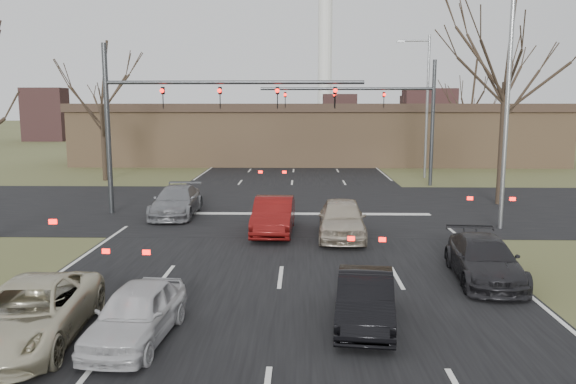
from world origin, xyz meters
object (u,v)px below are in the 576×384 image
streetlight_right_near (503,94)px  car_white_sedan (136,313)px  mast_arm_far (389,107)px  streetlight_right_far (425,99)px  car_grey_ahead (176,201)px  car_black_hatch (365,299)px  mast_arm_near (176,107)px  car_charcoal_sedan (484,260)px  car_red_ahead (274,216)px  building (317,133)px  car_silver_ahead (342,219)px  car_silver_suv (29,313)px

streetlight_right_near → car_white_sedan: size_ratio=2.73×
mast_arm_far → streetlight_right_far: 5.12m
car_grey_ahead → car_black_hatch: bearing=-61.1°
mast_arm_near → mast_arm_far: same height
mast_arm_far → car_grey_ahead: bearing=-137.4°
mast_arm_far → car_black_hatch: size_ratio=2.98×
car_white_sedan → car_grey_ahead: bearing=103.6°
car_white_sedan → mast_arm_near: bearing=103.2°
car_black_hatch → car_charcoal_sedan: bearing=47.9°
car_charcoal_sedan → streetlight_right_far: bearing=86.5°
streetlight_right_near → car_charcoal_sedan: bearing=-111.4°
streetlight_right_far → car_red_ahead: (-9.82, -18.02, -4.86)m
streetlight_right_near → car_charcoal_sedan: streetlight_right_near is taller
streetlight_right_near → car_black_hatch: bearing=-122.3°
building → car_silver_ahead: 29.81m
car_black_hatch → building: bearing=96.6°
car_silver_suv → car_silver_ahead: size_ratio=1.07×
mast_arm_far → car_grey_ahead: 16.11m
mast_arm_near → streetlight_right_near: 14.38m
car_charcoal_sedan → car_red_ahead: 8.92m
mast_arm_near → mast_arm_far: bearing=41.2°
car_white_sedan → car_grey_ahead: car_grey_ahead is taller
mast_arm_far → car_silver_ahead: (-3.97, -14.75, -4.25)m
car_white_sedan → car_black_hatch: car_white_sedan is taller
car_silver_suv → car_silver_ahead: car_silver_ahead is taller
car_charcoal_sedan → car_red_ahead: bearing=141.4°
car_silver_ahead → car_silver_suv: bearing=-124.3°
streetlight_right_near → car_silver_suv: streetlight_right_near is taller
building → car_grey_ahead: building is taller
car_red_ahead → streetlight_right_near: bearing=7.8°
car_charcoal_sedan → mast_arm_near: bearing=142.4°
car_black_hatch → car_charcoal_sedan: car_charcoal_sedan is taller
car_white_sedan → mast_arm_far: bearing=74.1°
mast_arm_near → car_white_sedan: mast_arm_near is taller
car_black_hatch → car_silver_ahead: (0.07, 8.80, 0.15)m
mast_arm_near → mast_arm_far: (11.41, 10.00, -0.06)m
streetlight_right_far → car_grey_ahead: bearing=-135.1°
building → car_charcoal_sedan: bearing=-83.4°
mast_arm_far → mast_arm_near: bearing=-138.8°
car_white_sedan → car_grey_ahead: 14.31m
car_silver_suv → car_grey_ahead: size_ratio=1.01×
car_black_hatch → car_red_ahead: bearing=111.8°
mast_arm_near → car_silver_ahead: mast_arm_near is taller
car_charcoal_sedan → streetlight_right_near: bearing=72.8°
mast_arm_far → streetlight_right_near: 13.28m
car_grey_ahead → mast_arm_far: bearing=41.9°
mast_arm_far → car_silver_ahead: bearing=-105.1°
car_silver_suv → mast_arm_near: bearing=85.1°
streetlight_right_near → car_black_hatch: streetlight_right_near is taller
mast_arm_near → car_silver_suv: (-0.09, -14.78, -4.41)m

